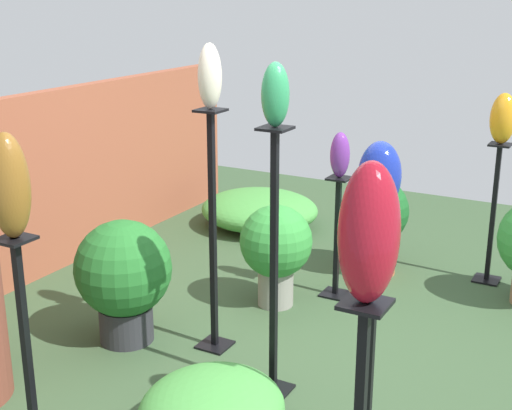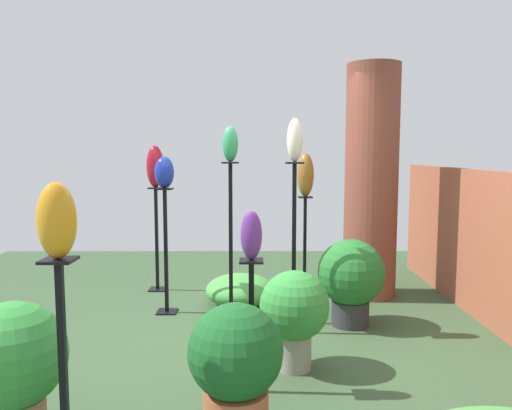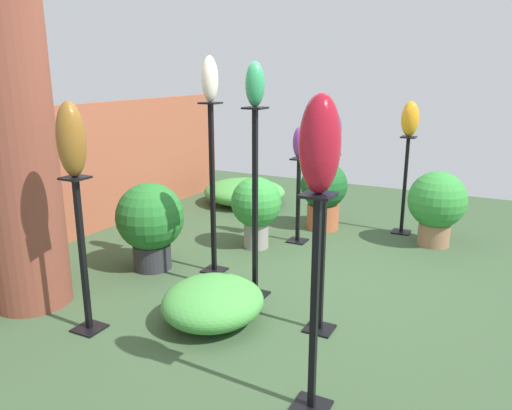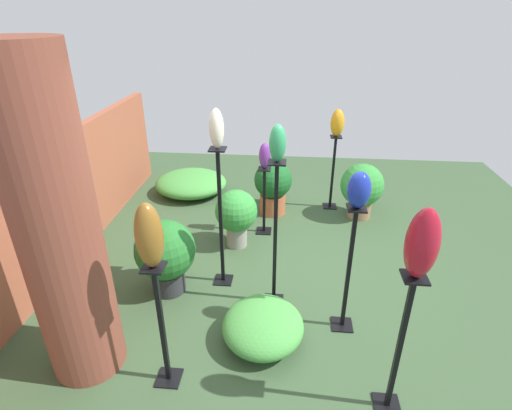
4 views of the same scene
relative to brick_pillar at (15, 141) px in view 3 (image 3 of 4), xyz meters
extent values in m
plane|color=#385133|center=(1.42, -1.45, -1.31)|extent=(8.00, 8.00, 0.00)
cube|color=#9E5138|center=(1.42, 0.93, -0.57)|extent=(5.60, 0.12, 1.47)
cylinder|color=brown|center=(0.00, 0.00, 0.00)|extent=(0.60, 0.60, 2.62)
cube|color=black|center=(0.92, -1.55, -1.30)|extent=(0.20, 0.20, 0.01)
cube|color=black|center=(0.92, -1.55, -0.53)|extent=(0.04, 0.04, 1.56)
cube|color=black|center=(0.92, -1.55, 0.24)|extent=(0.16, 0.16, 0.02)
cube|color=black|center=(2.35, -1.34, -1.30)|extent=(0.20, 0.20, 0.01)
cube|color=black|center=(2.35, -1.34, -0.85)|extent=(0.04, 0.04, 0.93)
cube|color=black|center=(2.35, -1.34, -0.39)|extent=(0.16, 0.16, 0.01)
cube|color=black|center=(-0.22, -2.49, -1.30)|extent=(0.20, 0.20, 0.01)
cube|color=black|center=(-0.22, -2.49, -0.69)|extent=(0.04, 0.04, 1.23)
cube|color=black|center=(-0.22, -2.49, -0.08)|extent=(0.16, 0.16, 0.02)
cube|color=black|center=(-0.13, -0.73, -1.30)|extent=(0.20, 0.20, 0.01)
cube|color=black|center=(-0.13, -0.73, -0.74)|extent=(0.04, 0.04, 1.13)
cube|color=black|center=(-0.13, -0.73, -0.18)|extent=(0.16, 0.16, 0.02)
cube|color=black|center=(0.63, -2.23, -1.30)|extent=(0.20, 0.20, 0.01)
cube|color=black|center=(0.63, -2.23, -0.67)|extent=(0.04, 0.04, 1.29)
cube|color=black|center=(0.63, -2.23, -0.03)|extent=(0.16, 0.16, 0.02)
cube|color=black|center=(3.19, -2.30, -1.30)|extent=(0.20, 0.20, 0.01)
cube|color=black|center=(3.19, -2.30, -0.75)|extent=(0.04, 0.04, 1.12)
cube|color=black|center=(3.19, -2.30, -0.20)|extent=(0.16, 0.16, 0.02)
cube|color=black|center=(1.22, -0.97, -1.30)|extent=(0.20, 0.20, 0.01)
cube|color=black|center=(1.22, -0.97, -0.53)|extent=(0.04, 0.04, 1.56)
cube|color=black|center=(1.22, -0.97, 0.24)|extent=(0.16, 0.16, 0.02)
ellipsoid|color=#2D9356|center=(0.92, -1.55, 0.41)|extent=(0.15, 0.15, 0.33)
ellipsoid|color=#6B2D8C|center=(2.35, -1.34, -0.22)|extent=(0.13, 0.15, 0.33)
ellipsoid|color=maroon|center=(-0.22, -2.49, 0.17)|extent=(0.21, 0.21, 0.49)
ellipsoid|color=brown|center=(-0.13, -0.73, 0.07)|extent=(0.19, 0.19, 0.50)
ellipsoid|color=#192D9E|center=(0.63, -2.23, 0.13)|extent=(0.19, 0.19, 0.32)
ellipsoid|color=orange|center=(3.19, -2.30, 0.00)|extent=(0.19, 0.19, 0.38)
ellipsoid|color=beige|center=(1.22, -0.97, 0.44)|extent=(0.15, 0.14, 0.38)
cylinder|color=#2D2D33|center=(1.01, -0.41, -1.19)|extent=(0.36, 0.36, 0.24)
sphere|color=#236B28|center=(1.01, -0.41, -0.80)|extent=(0.63, 0.63, 0.63)
cylinder|color=#936B4C|center=(2.91, -2.69, -1.19)|extent=(0.33, 0.33, 0.24)
sphere|color=#338C38|center=(2.91, -2.69, -0.81)|extent=(0.61, 0.61, 0.61)
cylinder|color=#B25B38|center=(2.92, -1.43, -1.16)|extent=(0.38, 0.38, 0.30)
sphere|color=#195923|center=(2.92, -1.43, -0.78)|extent=(0.55, 0.55, 0.55)
cylinder|color=gray|center=(1.98, -1.02, -1.18)|extent=(0.26, 0.26, 0.27)
sphere|color=#338C38|center=(1.98, -1.02, -0.82)|extent=(0.53, 0.53, 0.53)
ellipsoid|color=#479942|center=(3.49, -0.06, -1.14)|extent=(1.07, 1.15, 0.35)
ellipsoid|color=#479942|center=(0.38, -1.48, -1.15)|extent=(0.80, 0.74, 0.33)
camera|label=1|loc=(-2.32, -3.22, 0.94)|focal=50.00mm
camera|label=2|loc=(5.63, -1.32, 0.33)|focal=35.00mm
camera|label=3|loc=(-2.49, -3.30, 0.51)|focal=35.00mm
camera|label=4|loc=(-2.37, -1.66, 1.47)|focal=28.00mm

